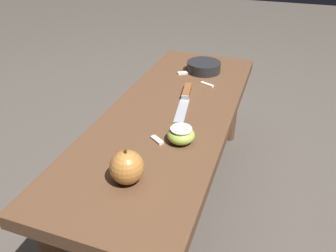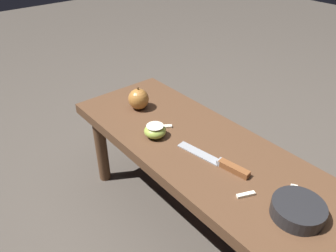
# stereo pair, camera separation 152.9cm
# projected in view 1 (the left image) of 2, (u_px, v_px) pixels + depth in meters

# --- Properties ---
(ground_plane) EXTENTS (8.00, 8.00, 0.00)m
(ground_plane) POSITION_uv_depth(u_px,v_px,m) (170.00, 198.00, 1.28)
(ground_plane) COLOR #4C443D
(wooden_bench) EXTENTS (1.11, 0.40, 0.39)m
(wooden_bench) POSITION_uv_depth(u_px,v_px,m) (171.00, 124.00, 1.10)
(wooden_bench) COLOR brown
(wooden_bench) RESTS_ON ground_plane
(knife) EXTENTS (0.26, 0.07, 0.02)m
(knife) POSITION_uv_depth(u_px,v_px,m) (186.00, 96.00, 1.14)
(knife) COLOR #9EA0A5
(knife) RESTS_ON wooden_bench
(apple_whole) EXTENTS (0.08, 0.08, 0.09)m
(apple_whole) POSITION_uv_depth(u_px,v_px,m) (127.00, 167.00, 0.76)
(apple_whole) COLOR #B27233
(apple_whole) RESTS_ON wooden_bench
(apple_cut) EXTENTS (0.08, 0.08, 0.04)m
(apple_cut) POSITION_uv_depth(u_px,v_px,m) (181.00, 135.00, 0.91)
(apple_cut) COLOR #9EB747
(apple_cut) RESTS_ON wooden_bench
(apple_slice_near_knife) EXTENTS (0.04, 0.04, 0.01)m
(apple_slice_near_knife) POSITION_uv_depth(u_px,v_px,m) (183.00, 73.00, 1.33)
(apple_slice_near_knife) COLOR white
(apple_slice_near_knife) RESTS_ON wooden_bench
(apple_slice_center) EXTENTS (0.03, 0.05, 0.01)m
(apple_slice_center) POSITION_uv_depth(u_px,v_px,m) (207.00, 85.00, 1.23)
(apple_slice_center) COLOR white
(apple_slice_center) RESTS_ON wooden_bench
(apple_slice_near_bowl) EXTENTS (0.04, 0.05, 0.01)m
(apple_slice_near_bowl) POSITION_uv_depth(u_px,v_px,m) (157.00, 140.00, 0.92)
(apple_slice_near_bowl) COLOR white
(apple_slice_near_bowl) RESTS_ON wooden_bench
(bowl) EXTENTS (0.14, 0.14, 0.04)m
(bowl) POSITION_uv_depth(u_px,v_px,m) (204.00, 67.00, 1.34)
(bowl) COLOR #232326
(bowl) RESTS_ON wooden_bench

